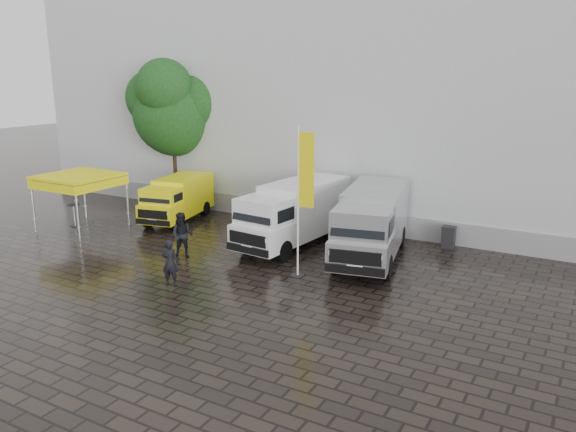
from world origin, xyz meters
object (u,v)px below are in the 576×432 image
(flagpole, at_px, (303,194))
(person_front, at_px, (170,263))
(cocktail_table, at_px, (74,215))
(wheelie_bin, at_px, (449,237))
(canopy_tent, at_px, (78,178))
(van_yellow, at_px, (177,200))
(van_white, at_px, (293,215))
(van_silver, at_px, (372,225))
(person_tent, at_px, (182,235))

(flagpole, distance_m, person_front, 5.29)
(flagpole, distance_m, cocktail_table, 13.26)
(cocktail_table, xyz_separation_m, wheelie_bin, (16.80, 5.64, -0.09))
(flagpole, height_order, cocktail_table, flagpole)
(flagpole, bearing_deg, wheelie_bin, 58.87)
(canopy_tent, bearing_deg, cocktail_table, 169.91)
(van_yellow, distance_m, flagpole, 10.25)
(cocktail_table, height_order, person_front, person_front)
(van_yellow, relative_size, person_front, 2.79)
(van_white, xyz_separation_m, canopy_tent, (-10.18, -2.67, 1.13))
(van_silver, xyz_separation_m, flagpole, (-1.46, -3.16, 1.74))
(cocktail_table, bearing_deg, wheelie_bin, 18.54)
(canopy_tent, xyz_separation_m, person_front, (8.70, -3.62, -1.64))
(cocktail_table, xyz_separation_m, person_front, (9.33, -3.73, 0.29))
(flagpole, xyz_separation_m, cocktail_table, (-12.99, 0.68, -2.60))
(person_front, distance_m, person_tent, 3.11)
(van_yellow, bearing_deg, van_white, -17.15)
(van_yellow, height_order, cocktail_table, van_yellow)
(canopy_tent, bearing_deg, person_front, -22.60)
(van_white, relative_size, person_front, 3.69)
(flagpole, bearing_deg, cocktail_table, 177.01)
(canopy_tent, xyz_separation_m, flagpole, (12.36, -0.57, 0.67))
(van_yellow, distance_m, canopy_tent, 4.81)
(canopy_tent, bearing_deg, flagpole, -2.62)
(person_tent, bearing_deg, person_front, -80.80)
(van_white, relative_size, flagpole, 1.12)
(cocktail_table, distance_m, person_front, 10.06)
(canopy_tent, xyz_separation_m, cocktail_table, (-0.63, 0.11, -1.93))
(cocktail_table, height_order, wheelie_bin, cocktail_table)
(flagpole, bearing_deg, canopy_tent, 177.38)
(van_silver, xyz_separation_m, person_tent, (-6.75, -3.58, -0.47))
(van_white, distance_m, canopy_tent, 10.58)
(person_front, height_order, person_tent, person_tent)
(flagpole, bearing_deg, person_front, -140.09)
(van_yellow, bearing_deg, wheelie_bin, -1.15)
(canopy_tent, height_order, person_tent, canopy_tent)
(van_white, xyz_separation_m, person_front, (-1.47, -6.29, -0.51))
(wheelie_bin, bearing_deg, person_front, -131.26)
(van_silver, relative_size, wheelie_bin, 7.01)
(van_white, distance_m, person_tent, 4.81)
(van_silver, relative_size, canopy_tent, 2.02)
(flagpole, bearing_deg, person_tent, -175.52)
(wheelie_bin, bearing_deg, cocktail_table, -164.16)
(van_silver, distance_m, wheelie_bin, 4.05)
(van_white, bearing_deg, person_tent, -124.91)
(flagpole, xyz_separation_m, wheelie_bin, (3.81, 6.31, -2.69))
(van_white, height_order, van_silver, van_silver)
(van_white, distance_m, flagpole, 4.30)
(van_silver, xyz_separation_m, person_front, (-5.11, -6.22, -0.56))
(van_white, xyz_separation_m, van_silver, (3.64, -0.08, 0.06))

